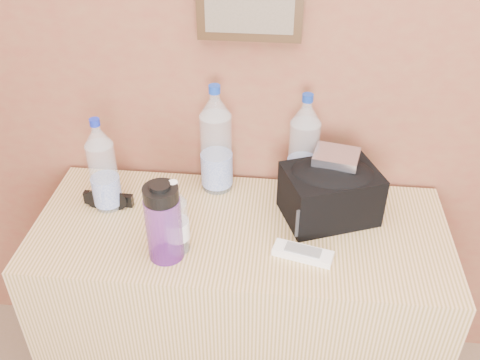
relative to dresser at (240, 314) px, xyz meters
name	(u,v)px	position (x,y,z in m)	size (l,w,h in m)	color
dresser	(240,314)	(0.00, 0.00, 0.00)	(1.26, 0.52, 0.79)	#A97D53
pet_large_a	(103,169)	(-0.43, 0.06, 0.53)	(0.08, 0.08, 0.31)	silver
pet_large_b	(216,145)	(-0.10, 0.20, 0.56)	(0.10, 0.10, 0.37)	silver
pet_large_c	(304,150)	(0.18, 0.21, 0.55)	(0.09, 0.09, 0.35)	silver
pet_small	(176,221)	(-0.17, -0.11, 0.50)	(0.07, 0.07, 0.23)	silver
nalgene_bottle	(164,222)	(-0.19, -0.14, 0.51)	(0.10, 0.10, 0.24)	#61218B
sunglasses	(109,199)	(-0.43, 0.07, 0.41)	(0.16, 0.06, 0.04)	black
ac_remote	(303,253)	(0.19, -0.11, 0.40)	(0.17, 0.05, 0.02)	silver
toiletry_bag	(330,191)	(0.26, 0.09, 0.48)	(0.27, 0.19, 0.18)	black
foil_packet	(336,157)	(0.27, 0.11, 0.59)	(0.13, 0.11, 0.03)	silver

